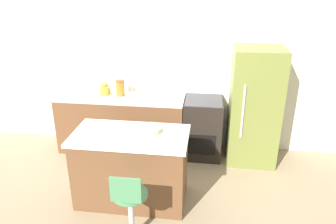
{
  "coord_description": "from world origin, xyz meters",
  "views": [
    {
      "loc": [
        1.05,
        -4.25,
        2.62
      ],
      "look_at": [
        0.52,
        -0.3,
        0.95
      ],
      "focal_mm": 35.0,
      "sensor_mm": 36.0,
      "label": 1
    }
  ],
  "objects_px": {
    "refrigerator": "(254,106)",
    "kettle": "(105,89)",
    "mixing_bowl": "(162,94)",
    "stool_chair": "(130,207)",
    "oven_range": "(203,128)"
  },
  "relations": [
    {
      "from": "oven_range",
      "to": "stool_chair",
      "type": "height_order",
      "value": "oven_range"
    },
    {
      "from": "stool_chair",
      "to": "mixing_bowl",
      "type": "xyz_separation_m",
      "value": [
        0.03,
        1.98,
        0.53
      ]
    },
    {
      "from": "stool_chair",
      "to": "kettle",
      "type": "bearing_deg",
      "value": 113.34
    },
    {
      "from": "mixing_bowl",
      "to": "kettle",
      "type": "bearing_deg",
      "value": -180.0
    },
    {
      "from": "stool_chair",
      "to": "mixing_bowl",
      "type": "bearing_deg",
      "value": 89.05
    },
    {
      "from": "refrigerator",
      "to": "mixing_bowl",
      "type": "xyz_separation_m",
      "value": [
        -1.37,
        0.08,
        0.1
      ]
    },
    {
      "from": "refrigerator",
      "to": "mixing_bowl",
      "type": "bearing_deg",
      "value": 176.72
    },
    {
      "from": "refrigerator",
      "to": "kettle",
      "type": "relative_size",
      "value": 8.54
    },
    {
      "from": "oven_range",
      "to": "kettle",
      "type": "bearing_deg",
      "value": 178.32
    },
    {
      "from": "kettle",
      "to": "stool_chair",
      "type": "bearing_deg",
      "value": -66.66
    },
    {
      "from": "kettle",
      "to": "mixing_bowl",
      "type": "distance_m",
      "value": 0.89
    },
    {
      "from": "mixing_bowl",
      "to": "oven_range",
      "type": "bearing_deg",
      "value": -4.0
    },
    {
      "from": "oven_range",
      "to": "refrigerator",
      "type": "relative_size",
      "value": 0.53
    },
    {
      "from": "refrigerator",
      "to": "mixing_bowl",
      "type": "relative_size",
      "value": 6.25
    },
    {
      "from": "refrigerator",
      "to": "stool_chair",
      "type": "bearing_deg",
      "value": -126.43
    }
  ]
}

